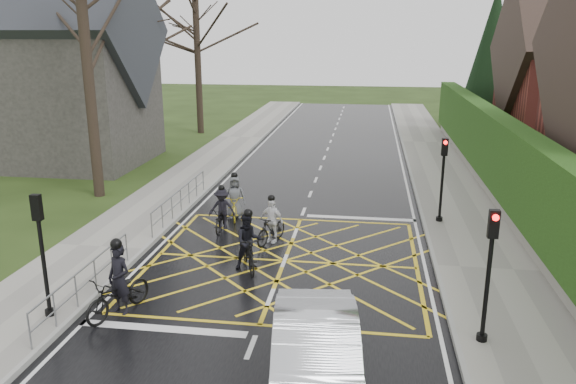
% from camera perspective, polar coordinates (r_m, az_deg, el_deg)
% --- Properties ---
extents(ground, '(120.00, 120.00, 0.00)m').
position_cam_1_polar(ground, '(17.43, -0.36, -7.02)').
color(ground, black).
rests_on(ground, ground).
extents(road, '(9.00, 80.00, 0.01)m').
position_cam_1_polar(road, '(17.43, -0.36, -7.00)').
color(road, black).
rests_on(road, ground).
extents(sidewalk_right, '(3.00, 80.00, 0.15)m').
position_cam_1_polar(sidewalk_right, '(17.60, 19.52, -7.49)').
color(sidewalk_right, gray).
rests_on(sidewalk_right, ground).
extents(sidewalk_left, '(3.00, 80.00, 0.15)m').
position_cam_1_polar(sidewalk_left, '(19.18, -18.46, -5.45)').
color(sidewalk_left, gray).
rests_on(sidewalk_left, ground).
extents(stone_wall, '(0.50, 38.00, 0.70)m').
position_cam_1_polar(stone_wall, '(23.42, 21.09, -1.17)').
color(stone_wall, slate).
rests_on(stone_wall, ground).
extents(hedge, '(0.90, 38.00, 2.80)m').
position_cam_1_polar(hedge, '(23.00, 21.52, 3.01)').
color(hedge, '#1B380F').
rests_on(hedge, stone_wall).
extents(conifer, '(4.60, 4.60, 10.00)m').
position_cam_1_polar(conifer, '(42.73, 20.00, 12.54)').
color(conifer, black).
rests_on(conifer, ground).
extents(church, '(8.80, 7.80, 11.00)m').
position_cam_1_polar(church, '(32.17, -21.93, 11.45)').
color(church, '#2D2B28').
rests_on(church, ground).
extents(tree_near, '(9.24, 9.24, 11.44)m').
position_cam_1_polar(tree_near, '(24.70, -20.25, 17.57)').
color(tree_near, black).
rests_on(tree_near, ground).
extents(tree_far, '(8.40, 8.40, 10.40)m').
position_cam_1_polar(tree_far, '(39.65, -9.30, 16.25)').
color(tree_far, black).
rests_on(tree_far, ground).
extents(railing_south, '(0.05, 5.04, 1.03)m').
position_cam_1_polar(railing_south, '(15.46, -19.91, -7.96)').
color(railing_south, slate).
rests_on(railing_south, ground).
extents(railing_north, '(0.05, 6.04, 1.03)m').
position_cam_1_polar(railing_north, '(21.93, -10.87, -0.29)').
color(railing_north, slate).
rests_on(railing_north, ground).
extents(traffic_light_ne, '(0.24, 0.31, 3.21)m').
position_cam_1_polar(traffic_light_ne, '(20.89, 15.39, 1.10)').
color(traffic_light_ne, black).
rests_on(traffic_light_ne, ground).
extents(traffic_light_se, '(0.24, 0.31, 3.21)m').
position_cam_1_polar(traffic_light_se, '(13.02, 19.65, -8.25)').
color(traffic_light_se, black).
rests_on(traffic_light_se, ground).
extents(traffic_light_sw, '(0.24, 0.31, 3.21)m').
position_cam_1_polar(traffic_light_sw, '(14.57, -23.61, -6.10)').
color(traffic_light_sw, black).
rests_on(traffic_light_sw, ground).
extents(cyclist_rear, '(1.42, 2.15, 1.98)m').
position_cam_1_polar(cyclist_rear, '(14.70, -16.81, -9.53)').
color(cyclist_rear, black).
rests_on(cyclist_rear, ground).
extents(cyclist_back, '(1.19, 1.91, 1.86)m').
position_cam_1_polar(cyclist_back, '(16.65, -4.05, -5.57)').
color(cyclist_back, black).
rests_on(cyclist_back, ground).
extents(cyclist_mid, '(1.00, 1.71, 1.64)m').
position_cam_1_polar(cyclist_mid, '(20.07, -6.74, -2.18)').
color(cyclist_mid, black).
rests_on(cyclist_mid, ground).
extents(cyclist_front, '(1.09, 1.69, 1.65)m').
position_cam_1_polar(cyclist_front, '(18.70, -1.71, -3.40)').
color(cyclist_front, black).
rests_on(cyclist_front, ground).
extents(cyclist_lead, '(1.07, 1.92, 1.77)m').
position_cam_1_polar(cyclist_lead, '(21.27, -5.45, -1.06)').
color(cyclist_lead, gold).
rests_on(cyclist_lead, ground).
extents(car, '(2.19, 4.91, 1.56)m').
position_cam_1_polar(car, '(11.20, 2.84, -16.50)').
color(car, silver).
rests_on(car, ground).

